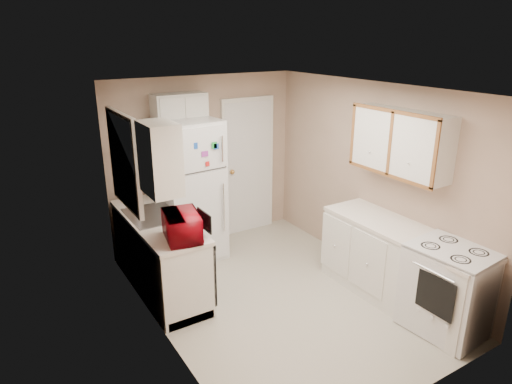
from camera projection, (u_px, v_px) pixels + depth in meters
floor at (278, 296)px, 5.38m from camera, size 3.80×3.80×0.00m
ceiling at (282, 89)px, 4.59m from camera, size 3.80×3.80×0.00m
wall_left at (157, 228)px, 4.29m from camera, size 3.80×3.80×0.00m
wall_right at (373, 180)px, 5.68m from camera, size 3.80×3.80×0.00m
wall_back at (205, 161)px, 6.51m from camera, size 2.80×2.80×0.00m
wall_front at (422, 274)px, 3.46m from camera, size 2.80×2.80×0.00m
left_counter at (160, 254)px, 5.41m from camera, size 0.60×1.80×0.90m
dishwasher at (203, 266)px, 5.06m from camera, size 0.03×0.58×0.72m
sink at (153, 218)px, 5.39m from camera, size 0.54×0.74×0.16m
microwave at (182, 225)px, 4.71m from camera, size 0.56×0.38×0.34m
soap_bottle at (137, 197)px, 5.69m from camera, size 0.09×0.09×0.17m
window_blinds at (125, 161)px, 5.02m from camera, size 0.10×0.98×1.08m
upper_cabinet_left at (160, 159)px, 4.34m from camera, size 0.30×0.45×0.70m
refrigerator at (188, 191)px, 6.06m from camera, size 0.84×0.82×1.90m
cabinet_over_fridge at (179, 109)px, 5.93m from camera, size 0.70×0.30×0.40m
interior_door at (248, 167)px, 6.88m from camera, size 0.86×0.06×2.08m
right_counter at (400, 266)px, 5.13m from camera, size 0.60×2.00×0.90m
stove at (448, 290)px, 4.63m from camera, size 0.69×0.82×0.94m
upper_cabinet_right at (401, 142)px, 5.00m from camera, size 0.30×1.20×0.70m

